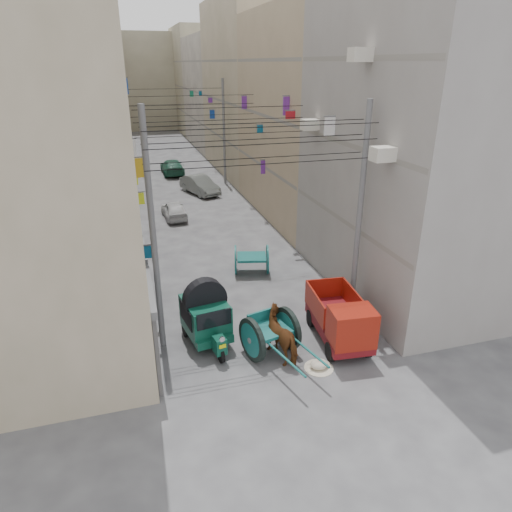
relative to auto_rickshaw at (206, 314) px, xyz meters
name	(u,v)px	position (x,y,z in m)	size (l,w,h in m)	color
ground	(331,451)	(2.10, -5.77, -1.08)	(140.00, 140.00, 0.00)	#404042
building_row_left	(68,97)	(-5.90, 28.35, 5.38)	(8.00, 62.00, 14.00)	tan
building_row_right	(256,94)	(10.09, 28.35, 5.38)	(8.00, 62.00, 14.00)	gray
end_cap_building	(144,81)	(2.10, 60.23, 5.42)	(22.00, 10.00, 13.00)	tan
shutters_left	(142,259)	(-1.82, 4.60, 0.41)	(0.18, 14.40, 2.88)	#4C4C51
signboards	(191,158)	(2.09, 15.88, 2.35)	(8.22, 40.52, 5.67)	#6B2997
ac_units	(347,112)	(5.75, 1.89, 6.35)	(0.70, 6.55, 3.35)	beige
utility_poles	(204,163)	(2.10, 11.23, 2.92)	(7.40, 22.20, 8.00)	slate
overhead_cables	(211,115)	(2.10, 8.63, 5.68)	(7.40, 22.52, 1.12)	black
auto_rickshaw	(206,314)	(0.00, 0.00, 0.00)	(1.77, 2.69, 1.84)	black
tonga_cart	(270,333)	(1.92, -1.29, -0.31)	(2.03, 3.51, 1.49)	black
mini_truck	(343,324)	(4.40, -1.59, -0.20)	(1.77, 3.40, 1.84)	black
second_cart	(252,259)	(3.05, 5.02, -0.36)	(1.83, 1.71, 1.36)	#145855
feed_sack	(319,364)	(3.17, -2.53, -0.94)	(0.59, 0.47, 0.30)	beige
horse	(284,335)	(2.31, -1.56, -0.29)	(0.85, 1.87, 1.58)	brown
distant_car_white	(174,210)	(0.59, 14.24, -0.54)	(1.29, 3.20, 1.09)	#BBBBBB
distant_car_grey	(200,185)	(3.15, 19.60, -0.42)	(1.40, 4.00, 1.32)	#535855
distant_car_green	(172,167)	(1.95, 26.76, -0.45)	(1.77, 4.36, 1.27)	#1B4F3A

